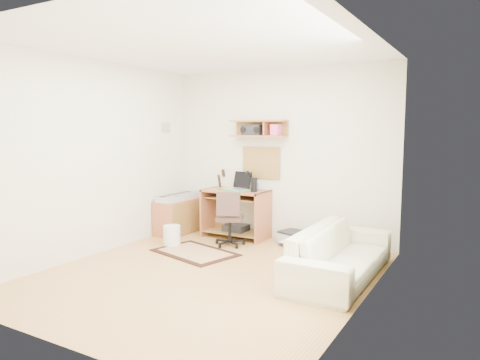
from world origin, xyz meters
The scene contains 22 objects.
floor centered at (0.00, 0.00, -0.01)m, with size 3.60×4.00×0.01m, color tan.
ceiling centered at (0.00, 0.00, 2.60)m, with size 3.60×4.00×0.01m, color white.
back_wall centered at (0.00, 2.00, 1.30)m, with size 3.60×0.01×2.60m, color silver.
left_wall centered at (-1.80, 0.00, 1.30)m, with size 0.01×4.00×2.60m, color silver.
right_wall centered at (1.80, 0.00, 1.30)m, with size 0.01×4.00×2.60m, color silver.
wall_shelf centered at (-0.30, 1.88, 1.70)m, with size 0.90×0.25×0.26m, color #AF623E.
cork_board centered at (-0.30, 1.98, 1.17)m, with size 0.64×0.03×0.49m, color tan.
wall_photo centered at (-1.79, 1.50, 1.72)m, with size 0.02×0.20×0.15m, color #4C8CBF.
desk centered at (-0.61, 1.73, 0.38)m, with size 1.00×0.55×0.75m, color #AF623E, non-canonical shape.
laptop centered at (-0.59, 1.71, 0.89)m, with size 0.37×0.37×0.28m, color silver, non-canonical shape.
speaker centered at (-0.27, 1.68, 0.86)m, with size 0.10×0.10×0.22m, color black.
desk_lamp centered at (-0.41, 1.87, 0.90)m, with size 0.10×0.10×0.29m, color black, non-canonical shape.
pencil_cup centered at (-0.31, 1.83, 0.80)m, with size 0.08×0.08×0.11m, color #3750A7.
boombox centered at (-0.41, 1.87, 1.68)m, with size 0.31×0.14×0.16m, color black.
rug centered at (-0.65, 0.67, 0.01)m, with size 1.12×0.75×0.01m, color beige.
task_chair centered at (-0.44, 1.25, 0.41)m, with size 0.42×0.42×0.82m, color #3D2A24, non-canonical shape.
cabinet centered at (-1.58, 1.55, 0.28)m, with size 0.40×0.90×0.55m, color #AF623E.
music_keyboard centered at (-1.58, 1.55, 0.59)m, with size 0.28×0.88×0.08m, color #B2B5BA.
guitar centered at (-0.99, 1.86, 0.52)m, with size 0.28×0.17×1.04m, color #A06C31, non-canonical shape.
waste_basket centered at (-1.17, 0.82, 0.15)m, with size 0.25×0.25×0.30m, color white.
printer centered at (0.37, 1.80, 0.09)m, with size 0.47×0.36×0.18m, color #A5A8AA.
sofa centered at (1.38, 0.68, 0.38)m, with size 1.94×0.57×0.76m, color beige.
Camera 1 is at (2.84, -4.17, 1.70)m, focal length 33.20 mm.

